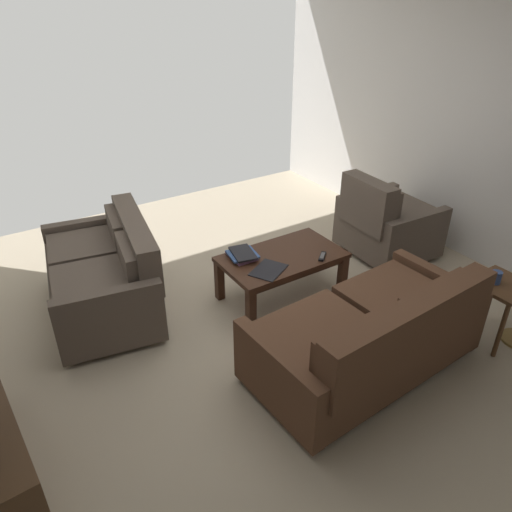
% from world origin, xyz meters
% --- Properties ---
extents(ground_plane, '(5.03, 5.98, 0.01)m').
position_xyz_m(ground_plane, '(0.00, 0.00, -0.00)').
color(ground_plane, '#B7A88E').
extents(wall_left, '(0.12, 5.98, 2.81)m').
position_xyz_m(wall_left, '(-2.52, 0.00, 1.41)').
color(wall_left, silver).
rests_on(wall_left, ground).
extents(sofa_main, '(1.78, 0.97, 0.79)m').
position_xyz_m(sofa_main, '(-0.34, 0.89, 0.34)').
color(sofa_main, black).
rests_on(sofa_main, ground).
extents(loveseat_near, '(1.05, 1.53, 0.82)m').
position_xyz_m(loveseat_near, '(1.01, -0.95, 0.36)').
color(loveseat_near, black).
rests_on(loveseat_near, ground).
extents(coffee_table, '(1.09, 0.63, 0.43)m').
position_xyz_m(coffee_table, '(-0.38, -0.28, 0.36)').
color(coffee_table, '#3D2316').
rests_on(coffee_table, ground).
extents(end_table, '(0.40, 0.40, 0.53)m').
position_xyz_m(end_table, '(-1.46, 1.13, 0.42)').
color(end_table, brown).
rests_on(end_table, ground).
extents(armchair_side, '(0.88, 0.88, 0.89)m').
position_xyz_m(armchair_side, '(-1.74, -0.35, 0.37)').
color(armchair_side, black).
rests_on(armchair_side, ground).
extents(coffee_mug, '(0.10, 0.08, 0.10)m').
position_xyz_m(coffee_mug, '(-1.41, 1.09, 0.58)').
color(coffee_mug, '#334C8C').
rests_on(coffee_mug, end_table).
extents(book_stack, '(0.27, 0.31, 0.06)m').
position_xyz_m(book_stack, '(-0.06, -0.45, 0.46)').
color(book_stack, '#996699').
rests_on(book_stack, coffee_table).
extents(tv_remote, '(0.15, 0.14, 0.02)m').
position_xyz_m(tv_remote, '(-0.65, -0.06, 0.44)').
color(tv_remote, black).
rests_on(tv_remote, coffee_table).
extents(loose_magazine, '(0.38, 0.35, 0.01)m').
position_xyz_m(loose_magazine, '(-0.13, -0.14, 0.44)').
color(loose_magazine, black).
rests_on(loose_magazine, coffee_table).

